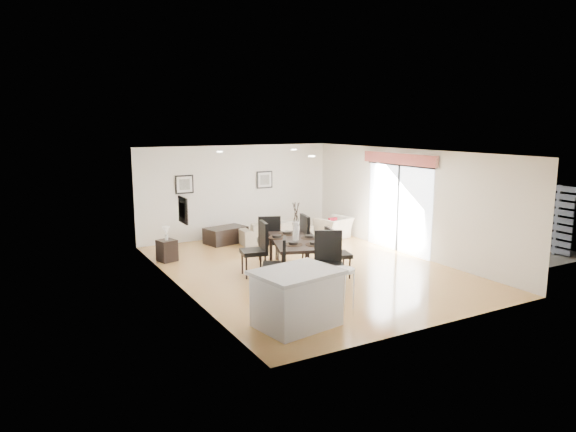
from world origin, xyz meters
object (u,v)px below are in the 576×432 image
sofa (275,231)px  dining_chair_head (329,258)px  armchair (333,228)px  dining_chair_efar (310,238)px  dining_chair_enear (334,250)px  bar_stool (344,275)px  kitchen_island (297,298)px  side_table (167,251)px  dining_chair_foot (269,237)px  dining_table (296,244)px  dining_chair_wfar (258,246)px  dining_chair_wnear (279,260)px  coffee_table (226,235)px

sofa → dining_chair_head: (-1.14, -4.49, 0.38)m
armchair → dining_chair_efar: 3.17m
dining_chair_enear → dining_chair_head: size_ratio=0.90×
sofa → bar_stool: (-1.63, -5.70, 0.42)m
dining_chair_efar → kitchen_island: size_ratio=0.82×
side_table → sofa: bearing=10.9°
dining_chair_enear → dining_chair_foot: dining_chair_foot is taller
dining_table → dining_chair_head: (0.05, -1.22, -0.05)m
dining_chair_wfar → dining_chair_head: dining_chair_head is taller
dining_table → bar_stool: (-0.45, -2.43, -0.01)m
armchair → dining_chair_enear: dining_chair_enear is taller
dining_chair_efar → dining_chair_foot: (-0.72, 0.70, -0.03)m
dining_table → bar_stool: 2.47m
side_table → armchair: bearing=1.7°
dining_table → sofa: bearing=89.5°
dining_chair_efar → dining_chair_wnear: bearing=139.9°
kitchen_island → dining_chair_foot: bearing=60.2°
dining_table → dining_chair_wnear: bearing=-123.4°
armchair → dining_chair_wnear: dining_chair_wnear is taller
armchair → kitchen_island: (-4.26, -5.21, 0.17)m
dining_chair_efar → coffee_table: 3.37m
armchair → dining_chair_head: (-2.83, -4.00, 0.38)m
dining_chair_wnear → dining_chair_enear: (1.41, 0.07, 0.03)m
coffee_table → bar_stool: bearing=-106.0°
dining_chair_wfar → side_table: bearing=-134.6°
side_table → dining_chair_wnear: bearing=-66.0°
armchair → kitchen_island: bearing=35.6°
dining_chair_enear → bar_stool: (-1.14, -1.96, 0.11)m
sofa → bar_stool: bearing=78.6°
dining_chair_wfar → dining_chair_head: 1.85m
armchair → dining_chair_head: dining_chair_head is taller
kitchen_island → dining_chair_efar: bearing=45.4°
dining_chair_efar → dining_chair_head: (-0.64, -1.74, -0.01)m
dining_chair_wnear → dining_chair_foot: 1.89m
sofa → dining_chair_wnear: dining_chair_wnear is taller
dining_chair_wnear → coffee_table: bearing=-158.5°
dining_chair_wfar → dining_chair_efar: dining_chair_efar is taller
coffee_table → sofa: bearing=-33.4°
dining_chair_enear → dining_chair_efar: (-0.01, 0.99, 0.07)m
sofa → kitchen_island: (-2.57, -5.70, 0.17)m
coffee_table → dining_chair_wfar: bearing=-112.8°
dining_table → dining_chair_foot: (-0.04, 1.22, -0.08)m
coffee_table → dining_chair_foot: bearing=-101.1°
dining_chair_foot → kitchen_island: dining_chair_foot is taller
sofa → bar_stool: bar_stool is taller
dining_chair_efar → dining_chair_foot: bearing=58.6°
armchair → coffee_table: armchair is taller
dining_chair_efar → bar_stool: size_ratio=1.46×
dining_chair_enear → kitchen_island: size_ratio=0.73×
armchair → dining_chair_enear: bearing=41.0°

